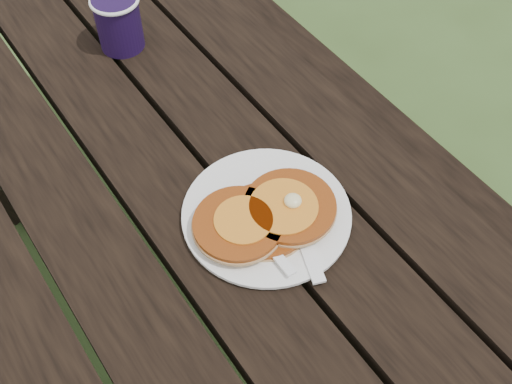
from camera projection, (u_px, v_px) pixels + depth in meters
ground at (183, 343)px, 1.68m from camera, size 60.00×60.00×0.00m
picnic_table at (168, 272)px, 1.39m from camera, size 1.36×1.80×0.75m
plate at (266, 215)px, 1.00m from camera, size 0.26×0.26×0.01m
pancake_stack at (266, 216)px, 0.98m from camera, size 0.22×0.16×0.04m
knife at (301, 233)px, 0.97m from camera, size 0.08×0.18×0.00m
fork at (271, 248)px, 0.95m from camera, size 0.03×0.16×0.01m
coffee_cup at (118, 19)px, 1.21m from camera, size 0.09×0.09×0.11m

